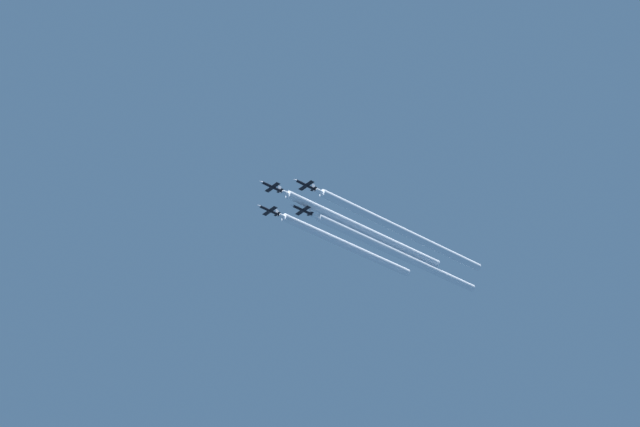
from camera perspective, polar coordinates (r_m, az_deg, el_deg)
The scene contains 8 objects.
jet_lead at distance 415.94m, azimuth -2.63°, elevation 1.45°, with size 7.71×11.22×2.70m.
jet_left_wingman at distance 412.21m, azimuth -0.81°, elevation 1.55°, with size 7.71×11.22×2.70m.
jet_right_wingman at distance 426.07m, azimuth -2.76°, elevation 0.18°, with size 7.71×11.22×2.70m.
jet_slot at distance 421.92m, azimuth -0.99°, elevation 0.21°, with size 7.71×11.22×2.70m.
smoke_trail_lead at distance 441.32m, azimuth 2.32°, elevation -0.86°, with size 3.28×85.79×3.28m.
smoke_trail_left_wingman at distance 440.45m, azimuth 4.34°, elevation -0.92°, with size 3.28×91.75×3.28m.
smoke_trail_right_wingman at distance 447.56m, azimuth 1.38°, elevation -1.69°, with size 3.28×71.23×3.28m.
smoke_trail_slot at distance 450.54m, azimuth 4.08°, elevation -2.13°, with size 3.28×92.15×3.28m.
Camera 1 is at (-273.14, 210.88, 2.48)m, focal length 60.17 mm.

